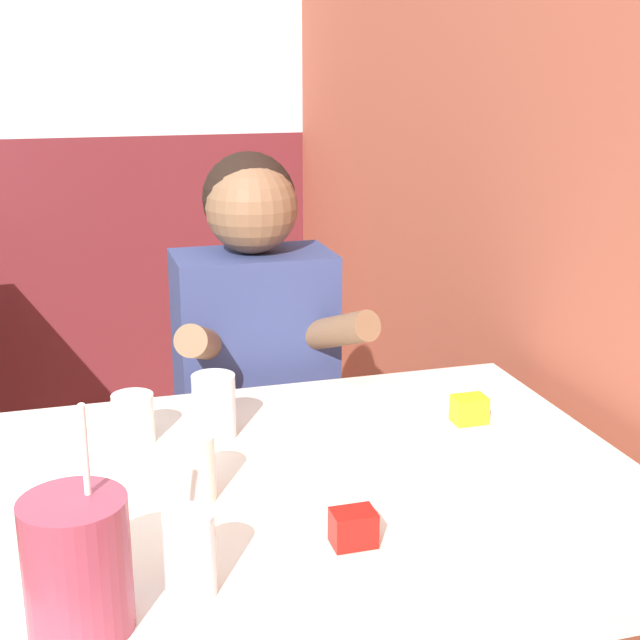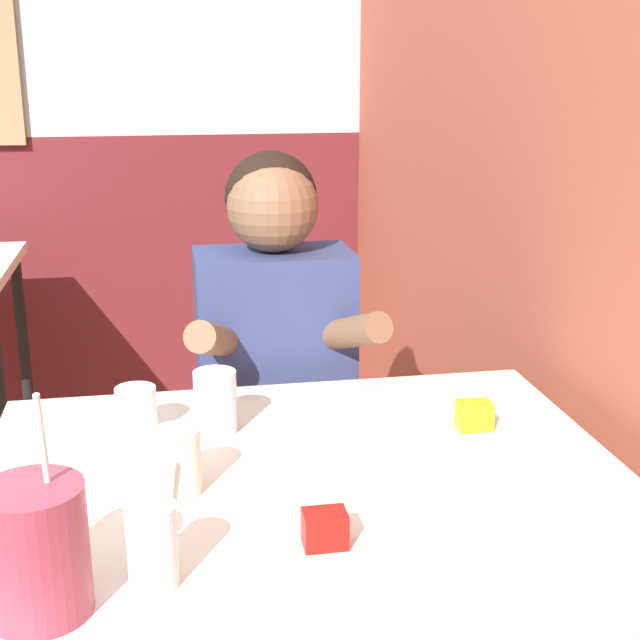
{
  "view_description": "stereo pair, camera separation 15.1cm",
  "coord_description": "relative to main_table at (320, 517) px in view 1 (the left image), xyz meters",
  "views": [
    {
      "loc": [
        0.35,
        -0.91,
        1.39
      ],
      "look_at": [
        0.76,
        0.49,
        0.96
      ],
      "focal_mm": 50.0,
      "sensor_mm": 36.0,
      "label": 1
    },
    {
      "loc": [
        0.5,
        -0.94,
        1.39
      ],
      "look_at": [
        0.76,
        0.49,
        0.96
      ],
      "focal_mm": 50.0,
      "sensor_mm": 36.0,
      "label": 2
    }
  ],
  "objects": [
    {
      "name": "glass_near_pitcher",
      "position": [
        -0.24,
        -0.25,
        0.12
      ],
      "size": [
        0.06,
        0.06,
        0.11
      ],
      "color": "silver",
      "rests_on": "main_table"
    },
    {
      "name": "main_table",
      "position": [
        0.0,
        0.0,
        0.0
      ],
      "size": [
        1.04,
        0.87,
        0.75
      ],
      "color": "beige",
      "rests_on": "ground_plane"
    },
    {
      "name": "condiment_ketchup",
      "position": [
        -0.01,
        -0.19,
        0.09
      ],
      "size": [
        0.06,
        0.04,
        0.05
      ],
      "color": "#B7140F",
      "rests_on": "main_table"
    },
    {
      "name": "cocktail_pitcher",
      "position": [
        -0.37,
        -0.28,
        0.15
      ],
      "size": [
        0.12,
        0.12,
        0.28
      ],
      "color": "#99384C",
      "rests_on": "main_table"
    },
    {
      "name": "glass_far_side",
      "position": [
        -0.2,
        -0.0,
        0.12
      ],
      "size": [
        0.07,
        0.07,
        0.1
      ],
      "color": "silver",
      "rests_on": "main_table"
    },
    {
      "name": "glass_by_brick",
      "position": [
        -0.13,
        0.22,
        0.12
      ],
      "size": [
        0.08,
        0.08,
        0.11
      ],
      "color": "silver",
      "rests_on": "main_table"
    },
    {
      "name": "condiment_mustard",
      "position": [
        0.33,
        0.15,
        0.09
      ],
      "size": [
        0.06,
        0.04,
        0.05
      ],
      "color": "yellow",
      "rests_on": "main_table"
    },
    {
      "name": "brick_wall_right",
      "position": [
        0.62,
        0.98,
        0.67
      ],
      "size": [
        0.08,
        4.59,
        2.7
      ],
      "color": "#9E4C38",
      "rests_on": "ground_plane"
    },
    {
      "name": "person_seated",
      "position": [
        0.03,
        0.61,
        -0.06
      ],
      "size": [
        0.42,
        0.4,
        1.2
      ],
      "color": "navy",
      "rests_on": "ground_plane"
    },
    {
      "name": "glass_center",
      "position": [
        -0.27,
        0.23,
        0.11
      ],
      "size": [
        0.07,
        0.07,
        0.09
      ],
      "color": "silver",
      "rests_on": "main_table"
    }
  ]
}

